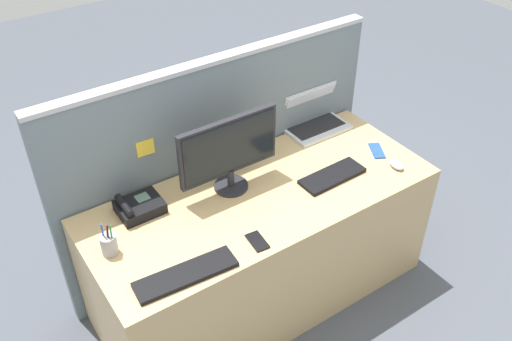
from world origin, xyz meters
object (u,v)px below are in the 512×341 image
(desktop_monitor, at_px, (229,150))
(cell_phone_black_slab, at_px, (257,241))
(keyboard_main, at_px, (332,176))
(computer_mouse_right_hand, at_px, (397,165))
(laptop, at_px, (313,118))
(desk_phone, at_px, (139,207))
(cell_phone_blue_case, at_px, (377,151))
(keyboard_spare, at_px, (186,274))
(pen_cup, at_px, (109,244))

(desktop_monitor, relative_size, cell_phone_black_slab, 4.37)
(keyboard_main, relative_size, computer_mouse_right_hand, 3.67)
(laptop, relative_size, cell_phone_black_slab, 2.95)
(desk_phone, distance_m, computer_mouse_right_hand, 1.38)
(desktop_monitor, relative_size, cell_phone_blue_case, 3.77)
(desk_phone, relative_size, computer_mouse_right_hand, 2.17)
(laptop, height_order, keyboard_main, laptop)
(keyboard_spare, relative_size, computer_mouse_right_hand, 4.55)
(desktop_monitor, height_order, pen_cup, desktop_monitor)
(keyboard_spare, xyz_separation_m, cell_phone_blue_case, (1.34, 0.22, -0.01))
(keyboard_main, height_order, pen_cup, pen_cup)
(cell_phone_blue_case, height_order, cell_phone_black_slab, same)
(laptop, relative_size, desk_phone, 1.71)
(cell_phone_black_slab, bearing_deg, computer_mouse_right_hand, 8.67)
(laptop, height_order, cell_phone_blue_case, laptop)
(desktop_monitor, xyz_separation_m, keyboard_spare, (-0.49, -0.42, -0.22))
(desktop_monitor, xyz_separation_m, cell_phone_black_slab, (-0.11, -0.42, -0.22))
(laptop, bearing_deg, cell_phone_black_slab, -142.68)
(laptop, bearing_deg, desktop_monitor, -163.37)
(cell_phone_blue_case, bearing_deg, pen_cup, -154.94)
(desk_phone, relative_size, keyboard_spare, 0.48)
(keyboard_main, xyz_separation_m, keyboard_spare, (-0.97, -0.18, 0.00))
(desktop_monitor, distance_m, laptop, 0.76)
(laptop, xyz_separation_m, keyboard_spare, (-1.20, -0.63, -0.05))
(pen_cup, distance_m, cell_phone_blue_case, 1.56)
(laptop, height_order, keyboard_spare, laptop)
(computer_mouse_right_hand, xyz_separation_m, pen_cup, (-1.54, 0.26, 0.04))
(desk_phone, height_order, keyboard_spare, desk_phone)
(desk_phone, distance_m, cell_phone_black_slab, 0.62)
(laptop, xyz_separation_m, keyboard_main, (-0.23, -0.45, -0.05))
(desktop_monitor, height_order, computer_mouse_right_hand, desktop_monitor)
(computer_mouse_right_hand, bearing_deg, laptop, 110.62)
(desktop_monitor, bearing_deg, pen_cup, -171.78)
(desktop_monitor, height_order, cell_phone_black_slab, desktop_monitor)
(desktop_monitor, height_order, cell_phone_blue_case, desktop_monitor)
(keyboard_main, xyz_separation_m, cell_phone_black_slab, (-0.60, -0.18, -0.01))
(cell_phone_black_slab, bearing_deg, desktop_monitor, 80.19)
(desk_phone, bearing_deg, computer_mouse_right_hand, -18.79)
(pen_cup, relative_size, cell_phone_blue_case, 1.20)
(keyboard_spare, bearing_deg, cell_phone_black_slab, 4.32)
(desktop_monitor, xyz_separation_m, pen_cup, (-0.70, -0.10, -0.18))
(computer_mouse_right_hand, relative_size, pen_cup, 0.57)
(keyboard_spare, height_order, cell_phone_black_slab, keyboard_spare)
(computer_mouse_right_hand, distance_m, pen_cup, 1.56)
(keyboard_main, bearing_deg, keyboard_spare, -171.05)
(keyboard_main, bearing_deg, pen_cup, 171.98)
(pen_cup, bearing_deg, desk_phone, 39.06)
(cell_phone_blue_case, bearing_deg, desktop_monitor, -164.41)
(keyboard_main, distance_m, computer_mouse_right_hand, 0.37)
(laptop, height_order, cell_phone_black_slab, laptop)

